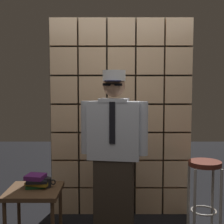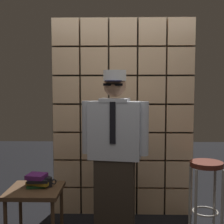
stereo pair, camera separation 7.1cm
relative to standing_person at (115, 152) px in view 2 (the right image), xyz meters
The scene contains 6 objects.
glass_block_wall 0.69m from the standing_person, 82.07° to the left, with size 1.69×0.10×2.36m.
standing_person is the anchor object (origin of this frame).
bar_stool 1.01m from the standing_person, ahead, with size 0.34×0.34×0.76m.
side_table 0.90m from the standing_person, behind, with size 0.52×0.52×0.53m.
book_stack 0.82m from the standing_person, behind, with size 0.25×0.20×0.13m.
coffee_mug 0.73m from the standing_person, behind, with size 0.13×0.08×0.09m.
Camera 2 is at (-0.04, -2.59, 1.55)m, focal length 50.77 mm.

